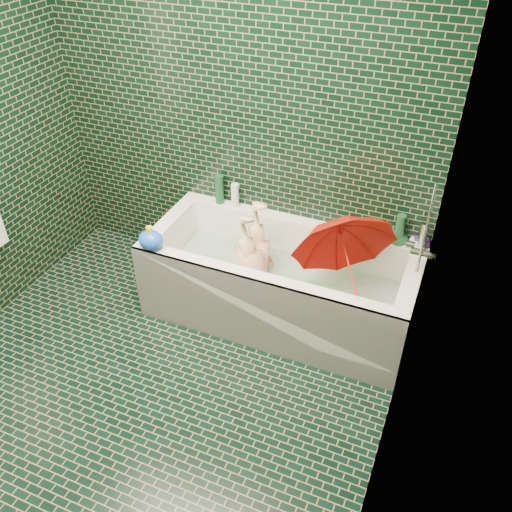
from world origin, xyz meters
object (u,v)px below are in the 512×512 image
at_px(umbrella, 348,261).
at_px(rubber_duck, 371,229).
at_px(bathtub, 279,290).
at_px(bath_toy, 151,240).
at_px(child, 256,275).

xyz_separation_m(umbrella, rubber_duck, (0.04, 0.38, 0.00)).
xyz_separation_m(bathtub, bath_toy, (-0.72, -0.31, 0.41)).
height_order(child, bath_toy, bath_toy).
bearing_deg(umbrella, bathtub, 156.74).
bearing_deg(bath_toy, umbrella, 23.19).
relative_size(bathtub, umbrella, 2.82).
relative_size(bathtub, bath_toy, 9.61).
bearing_deg(bathtub, umbrella, -3.35).
bearing_deg(bath_toy, bathtub, 32.56).
relative_size(umbrella, rubber_duck, 4.63).
height_order(bathtub, bath_toy, bath_toy).
distance_m(child, umbrella, 0.64).
bearing_deg(umbrella, bath_toy, 174.12).
bearing_deg(bathtub, rubber_duck, 36.73).
xyz_separation_m(rubber_duck, bath_toy, (-1.20, -0.67, 0.02)).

